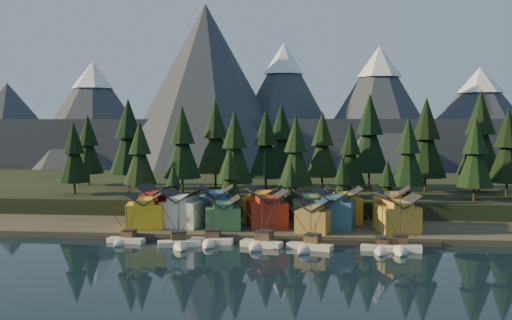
# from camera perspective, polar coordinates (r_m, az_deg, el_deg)

# --- Properties ---
(ground) EXTENTS (500.00, 500.00, 0.00)m
(ground) POSITION_cam_1_polar(r_m,az_deg,el_deg) (119.59, 0.35, -9.70)
(ground) COLOR black
(ground) RESTS_ON ground
(shore_strip) EXTENTS (400.00, 50.00, 1.50)m
(shore_strip) POSITION_cam_1_polar(r_m,az_deg,el_deg) (158.53, 1.69, -6.11)
(shore_strip) COLOR #333025
(shore_strip) RESTS_ON ground
(hillside) EXTENTS (420.00, 100.00, 6.00)m
(hillside) POSITION_cam_1_polar(r_m,az_deg,el_deg) (207.61, 2.65, -3.17)
(hillside) COLOR black
(hillside) RESTS_ON ground
(dock) EXTENTS (80.00, 4.00, 1.00)m
(dock) POSITION_cam_1_polar(r_m,az_deg,el_deg) (135.54, 1.00, -7.89)
(dock) COLOR #453D31
(dock) RESTS_ON ground
(mountain_ridge) EXTENTS (560.00, 190.00, 90.00)m
(mountain_ridge) POSITION_cam_1_polar(r_m,az_deg,el_deg) (329.81, 3.07, 3.36)
(mountain_ridge) COLOR #3F4552
(mountain_ridge) RESTS_ON ground
(boat_0) EXTENTS (9.16, 9.77, 9.98)m
(boat_0) POSITION_cam_1_polar(r_m,az_deg,el_deg) (136.29, -13.07, -7.34)
(boat_0) COLOR silver
(boat_0) RESTS_ON ground
(boat_1) EXTENTS (10.31, 10.82, 11.65)m
(boat_1) POSITION_cam_1_polar(r_m,az_deg,el_deg) (129.89, -7.67, -7.65)
(boat_1) COLOR silver
(boat_1) RESTS_ON ground
(boat_2) EXTENTS (10.07, 10.93, 11.50)m
(boat_2) POSITION_cam_1_polar(r_m,az_deg,el_deg) (131.69, -4.56, -7.50)
(boat_2) COLOR white
(boat_2) RESTS_ON ground
(boat_3) EXTENTS (10.04, 10.72, 12.52)m
(boat_3) POSITION_cam_1_polar(r_m,az_deg,el_deg) (128.06, 0.37, -7.65)
(boat_3) COLOR silver
(boat_3) RESTS_ON ground
(boat_4) EXTENTS (10.76, 11.18, 11.41)m
(boat_4) POSITION_cam_1_polar(r_m,az_deg,el_deg) (126.22, 5.22, -8.02)
(boat_4) COLOR beige
(boat_4) RESTS_ON ground
(boat_5) EXTENTS (9.52, 10.08, 10.12)m
(boat_5) POSITION_cam_1_polar(r_m,az_deg,el_deg) (127.24, 12.44, -8.11)
(boat_5) COLOR beige
(boat_5) RESTS_ON ground
(boat_6) EXTENTS (9.86, 10.53, 12.31)m
(boat_6) POSITION_cam_1_polar(r_m,az_deg,el_deg) (127.87, 14.21, -7.81)
(boat_6) COLOR silver
(boat_6) RESTS_ON ground
(house_front_0) EXTENTS (10.45, 10.07, 8.95)m
(house_front_0) POSITION_cam_1_polar(r_m,az_deg,el_deg) (146.24, -11.04, -4.84)
(house_front_0) COLOR yellow
(house_front_0) RESTS_ON shore_strip
(house_front_1) EXTENTS (10.61, 10.31, 9.53)m
(house_front_1) POSITION_cam_1_polar(r_m,az_deg,el_deg) (145.81, -7.37, -4.71)
(house_front_1) COLOR silver
(house_front_1) RESTS_ON shore_strip
(house_front_2) EXTENTS (9.91, 9.96, 8.19)m
(house_front_2) POSITION_cam_1_polar(r_m,az_deg,el_deg) (141.92, -3.35, -5.20)
(house_front_2) COLOR #45804A
(house_front_2) RESTS_ON shore_strip
(house_front_3) EXTENTS (11.29, 10.97, 9.50)m
(house_front_3) POSITION_cam_1_polar(r_m,az_deg,el_deg) (143.74, 1.12, -4.80)
(house_front_3) COLOR maroon
(house_front_3) RESTS_ON shore_strip
(house_front_4) EXTENTS (9.35, 9.78, 7.75)m
(house_front_4) POSITION_cam_1_polar(r_m,az_deg,el_deg) (138.86, 5.80, -5.51)
(house_front_4) COLOR #A28139
(house_front_4) RESTS_ON shore_strip
(house_front_5) EXTENTS (11.09, 10.43, 9.94)m
(house_front_5) POSITION_cam_1_polar(r_m,az_deg,el_deg) (144.21, 7.84, -4.72)
(house_front_5) COLOR #325877
(house_front_5) RESTS_ON shore_strip
(house_front_6) EXTENTS (10.87, 10.50, 9.10)m
(house_front_6) POSITION_cam_1_polar(r_m,az_deg,el_deg) (142.04, 13.99, -5.10)
(house_front_6) COLOR gold
(house_front_6) RESTS_ON shore_strip
(house_back_0) EXTENTS (10.85, 10.60, 9.76)m
(house_back_0) POSITION_cam_1_polar(r_m,az_deg,el_deg) (154.66, -9.85, -4.21)
(house_back_0) COLOR maroon
(house_back_0) RESTS_ON shore_strip
(house_back_1) EXTENTS (10.02, 10.11, 9.89)m
(house_back_1) POSITION_cam_1_polar(r_m,az_deg,el_deg) (150.38, -4.00, -4.36)
(house_back_1) COLOR #325676
(house_back_1) RESTS_ON shore_strip
(house_back_2) EXTENTS (10.02, 9.35, 9.77)m
(house_back_2) POSITION_cam_1_polar(r_m,az_deg,el_deg) (151.56, 0.69, -4.31)
(house_back_2) COLOR orange
(house_back_2) RESTS_ON shore_strip
(house_back_3) EXTENTS (9.50, 8.61, 9.01)m
(house_back_3) POSITION_cam_1_polar(r_m,az_deg,el_deg) (148.43, 5.42, -4.65)
(house_back_3) COLOR #3F7542
(house_back_3) RESTS_ON shore_strip
(house_back_4) EXTENTS (9.37, 9.05, 9.43)m
(house_back_4) POSITION_cam_1_polar(r_m,az_deg,el_deg) (152.08, 8.82, -4.40)
(house_back_4) COLOR gold
(house_back_4) RESTS_ON shore_strip
(house_back_5) EXTENTS (10.07, 10.16, 10.07)m
(house_back_5) POSITION_cam_1_polar(r_m,az_deg,el_deg) (149.81, 13.36, -4.45)
(house_back_5) COLOR olive
(house_back_5) RESTS_ON shore_strip
(tree_hill_0) EXTENTS (9.57, 9.57, 22.29)m
(tree_hill_0) POSITION_cam_1_polar(r_m,az_deg,el_deg) (183.21, -17.75, 0.52)
(tree_hill_0) COLOR #332319
(tree_hill_0) RESTS_ON hillside
(tree_hill_1) EXTENTS (12.94, 12.94, 30.13)m
(tree_hill_1) POSITION_cam_1_polar(r_m,az_deg,el_deg) (193.72, -12.63, 2.03)
(tree_hill_1) COLOR #332319
(tree_hill_1) RESTS_ON hillside
(tree_hill_2) EXTENTS (9.72, 9.72, 22.63)m
(tree_hill_2) POSITION_cam_1_polar(r_m,az_deg,el_deg) (171.80, -11.54, 0.48)
(tree_hill_2) COLOR #332319
(tree_hill_2) RESTS_ON hillside
(tree_hill_3) EXTENTS (11.79, 11.79, 27.47)m
(tree_hill_3) POSITION_cam_1_polar(r_m,az_deg,el_deg) (180.66, -7.39, 1.52)
(tree_hill_3) COLOR #332319
(tree_hill_3) RESTS_ON hillside
(tree_hill_4) EXTENTS (12.86, 12.86, 29.95)m
(tree_hill_4) POSITION_cam_1_polar(r_m,az_deg,el_deg) (193.74, -4.08, 2.08)
(tree_hill_4) COLOR #332319
(tree_hill_4) RESTS_ON hillside
(tree_hill_5) EXTENTS (11.06, 11.06, 25.77)m
(tree_hill_5) POSITION_cam_1_polar(r_m,az_deg,el_deg) (167.60, -2.15, 1.07)
(tree_hill_5) COLOR #332319
(tree_hill_5) RESTS_ON hillside
(tree_hill_6) EXTENTS (11.37, 11.37, 26.49)m
(tree_hill_6) POSITION_cam_1_polar(r_m,az_deg,el_deg) (181.61, 0.99, 1.39)
(tree_hill_6) COLOR #332319
(tree_hill_6) RESTS_ON hillside
(tree_hill_7) EXTENTS (10.36, 10.36, 24.13)m
(tree_hill_7) POSITION_cam_1_polar(r_m,az_deg,el_deg) (164.16, 3.99, 0.69)
(tree_hill_7) COLOR #332319
(tree_hill_7) RESTS_ON hillside
(tree_hill_8) EXTENTS (11.12, 11.12, 25.91)m
(tree_hill_8) POSITION_cam_1_polar(r_m,az_deg,el_deg) (188.05, 6.64, 1.35)
(tree_hill_8) COLOR #332319
(tree_hill_8) RESTS_ON hillside
(tree_hill_9) EXTENTS (9.53, 9.53, 22.20)m
(tree_hill_9) POSITION_cam_1_polar(r_m,az_deg,el_deg) (171.50, 9.41, 0.42)
(tree_hill_9) COLOR #332319
(tree_hill_9) RESTS_ON hillside
(tree_hill_10) EXTENTS (13.70, 13.70, 31.92)m
(tree_hill_10) POSITION_cam_1_polar(r_m,az_deg,el_deg) (196.86, 11.28, 2.36)
(tree_hill_10) COLOR #332319
(tree_hill_10) RESTS_ON hillside
(tree_hill_11) EXTENTS (10.14, 10.14, 23.63)m
(tree_hill_11) POSITION_cam_1_polar(r_m,az_deg,el_deg) (168.32, 14.97, 0.56)
(tree_hill_11) COLOR #332319
(tree_hill_11) RESTS_ON hillside
(tree_hill_12) EXTENTS (12.84, 12.84, 29.92)m
(tree_hill_12) POSITION_cam_1_polar(r_m,az_deg,el_deg) (185.33, 16.63, 1.86)
(tree_hill_12) COLOR #332319
(tree_hill_12) RESTS_ON hillside
(tree_hill_13) EXTENTS (10.18, 10.18, 23.71)m
(tree_hill_13) POSITION_cam_1_polar(r_m,az_deg,el_deg) (170.22, 21.06, 0.49)
(tree_hill_13) COLOR #332319
(tree_hill_13) RESTS_ON hillside
(tree_hill_14) EXTENTS (13.92, 13.92, 32.42)m
(tree_hill_14) POSITION_cam_1_polar(r_m,az_deg,el_deg) (195.31, 21.49, 2.25)
(tree_hill_14) COLOR #332319
(tree_hill_14) RESTS_ON hillside
(tree_hill_15) EXTENTS (12.43, 12.43, 28.95)m
(tree_hill_15) POSITION_cam_1_polar(r_m,az_deg,el_deg) (198.25, 2.55, 1.96)
(tree_hill_15) COLOR #332319
(tree_hill_15) RESTS_ON hillside
(tree_hill_16) EXTENTS (10.68, 10.68, 24.88)m
(tree_hill_16) POSITION_cam_1_polar(r_m,az_deg,el_deg) (209.42, -16.44, 1.30)
(tree_hill_16) COLOR #332319
(tree_hill_16) RESTS_ON hillside
(tree_hill_17) EXTENTS (11.29, 11.29, 26.30)m
(tree_hill_17) POSITION_cam_1_polar(r_m,az_deg,el_deg) (183.19, 23.87, 1.07)
(tree_hill_17) COLOR #332319
(tree_hill_17) RESTS_ON hillside
(tree_shore_0) EXTENTS (6.42, 6.42, 14.95)m
(tree_shore_0) POSITION_cam_1_polar(r_m,az_deg,el_deg) (161.62, -8.26, -2.77)
(tree_shore_0) COLOR #332319
(tree_shore_0) RESTS_ON shore_strip
(tree_shore_1) EXTENTS (8.31, 8.31, 19.36)m
(tree_shore_1) POSITION_cam_1_polar(r_m,az_deg,el_deg) (158.29, -2.64, -1.99)
(tree_shore_1) COLOR #332319
(tree_shore_1) RESTS_ON shore_strip
(tree_shore_2) EXTENTS (6.79, 6.79, 15.81)m
(tree_shore_2) POSITION_cam_1_polar(r_m,az_deg,el_deg) (156.95, 3.52, -2.76)
(tree_shore_2) COLOR #332319
(tree_shore_2) RESTS_ON shore_strip
(tree_shore_3) EXTENTS (7.48, 7.48, 17.42)m
(tree_shore_3) POSITION_cam_1_polar(r_m,az_deg,el_deg) (156.97, 8.64, -2.47)
(tree_shore_3) COLOR #332319
(tree_shore_3) RESTS_ON shore_strip
(tree_shore_4) EXTENTS (7.14, 7.14, 16.64)m
(tree_shore_4) POSITION_cam_1_polar(r_m,az_deg,el_deg) (158.10, 12.99, -2.63)
(tree_shore_4) COLOR #332319
(tree_shore_4) RESTS_ON shore_strip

